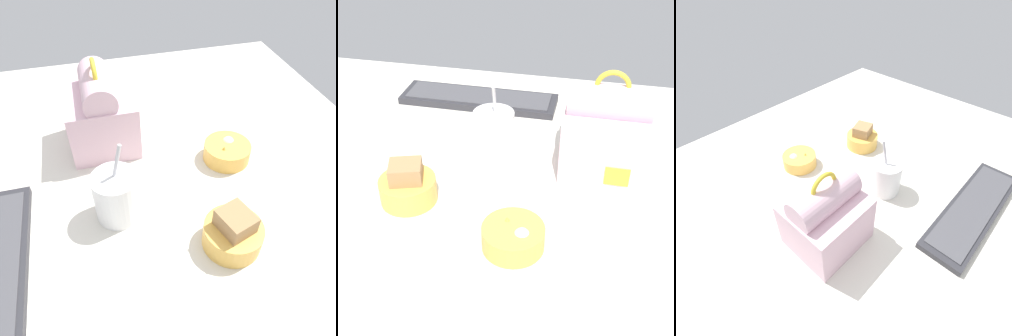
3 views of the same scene
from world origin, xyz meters
TOP-DOWN VIEW (x-y plane):
  - desk_surface at (0.00, 0.00)cm, footprint 140.00×110.00cm
  - lunch_bag at (23.73, 11.72)cm, footprint 17.23×15.96cm
  - soup_cup at (-0.15, 11.97)cm, footprint 8.88×8.88cm
  - bento_bowl_sandwich at (-12.42, -7.25)cm, footprint 10.98×10.98cm
  - bento_bowl_snacks at (9.95, -15.37)cm, footprint 10.94×10.94cm

SIDE VIEW (x-z plane):
  - desk_surface at x=0.00cm, z-range 0.00..2.00cm
  - bento_bowl_snacks at x=9.95cm, z-range 1.73..6.81cm
  - bento_bowl_sandwich at x=-12.42cm, z-range 0.93..9.37cm
  - soup_cup at x=-0.15cm, z-range -1.25..16.15cm
  - lunch_bag at x=23.73cm, z-range -0.60..21.76cm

